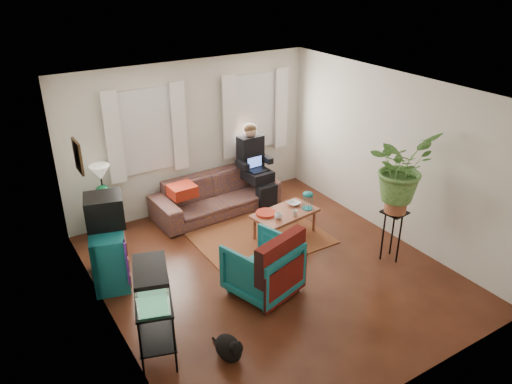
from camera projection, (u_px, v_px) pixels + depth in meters
floor at (271, 271)px, 7.19m from camera, size 4.50×5.00×0.01m
ceiling at (273, 93)px, 6.07m from camera, size 4.50×5.00×0.01m
wall_back at (191, 137)px, 8.54m from camera, size 4.50×0.01×2.60m
wall_front at (418, 285)px, 4.72m from camera, size 4.50×0.01×2.60m
wall_left at (104, 235)px, 5.56m from camera, size 0.01×5.00×2.60m
wall_right at (393, 157)px, 7.70m from camera, size 0.01×5.00×2.60m
window_left at (146, 131)px, 8.04m from camera, size 1.08×0.04×1.38m
window_right at (254, 112)px, 9.02m from camera, size 1.08×0.04×1.38m
curtains_left at (148, 132)px, 7.98m from camera, size 1.36×0.06×1.50m
curtains_right at (256, 113)px, 8.96m from camera, size 1.36×0.06×1.50m
picture_frame at (79, 156)px, 5.94m from camera, size 0.04×0.32×0.40m
area_rug at (260, 237)px, 8.02m from camera, size 2.00×1.60×0.01m
sofa at (216, 189)px, 8.67m from camera, size 2.26×0.97×0.87m
seated_person at (254, 167)px, 8.98m from camera, size 0.58×0.71×1.32m
side_table at (107, 216)px, 8.04m from camera, size 0.52×0.52×0.63m
table_lamp at (102, 183)px, 7.79m from camera, size 0.39×0.39×0.57m
dresser at (109, 254)px, 6.85m from camera, size 0.67×0.99×0.81m
crt_tv at (104, 211)px, 6.67m from camera, size 0.59×0.56×0.43m
aquarium_stand at (156, 328)px, 5.52m from camera, size 0.59×0.79×0.78m
aquarium at (151, 284)px, 5.26m from camera, size 0.53×0.71×0.41m
black_cat at (228, 346)px, 5.57m from camera, size 0.29×0.42×0.35m
armchair at (262, 265)px, 6.59m from camera, size 1.00×0.97×0.84m
serape_throw at (282, 263)px, 6.32m from camera, size 0.86×0.43×0.69m
coffee_table at (285, 224)px, 8.00m from camera, size 1.10×0.70×0.43m
cup_a at (278, 216)px, 7.69m from camera, size 0.13×0.13×0.09m
cup_b at (295, 213)px, 7.80m from camera, size 0.11×0.11×0.09m
bowl at (294, 203)px, 8.13m from camera, size 0.23×0.23×0.05m
snack_tray at (266, 213)px, 7.84m from camera, size 0.36×0.36×0.04m
birdcage at (308, 200)px, 7.96m from camera, size 0.19×0.19×0.30m
plant_stand at (392, 235)px, 7.32m from camera, size 0.38×0.38×0.79m
potted_plant at (399, 177)px, 6.91m from camera, size 1.00×0.89×1.00m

